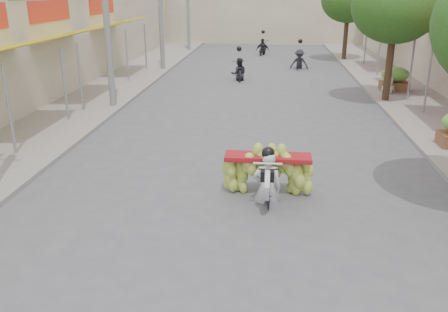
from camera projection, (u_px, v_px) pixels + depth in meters
sidewalk_left at (100, 90)px, 21.48m from camera, size 4.00×60.00×0.12m
sidewalk_right at (418, 97)px, 20.22m from camera, size 4.00×60.00×0.12m
far_building at (264, 0)px, 41.28m from camera, size 20.00×6.00×7.00m
utility_pole_mid at (105, 0)px, 17.19m from camera, size 0.60×0.24×8.00m
street_tree_mid at (396, 6)px, 18.18m from camera, size 3.40×3.40×5.25m
produce_crate_far at (395, 77)px, 21.01m from camera, size 1.20×0.88×1.16m
banana_motorbike at (268, 168)px, 10.38m from camera, size 2.20×1.78×2.12m
pedestrian at (389, 76)px, 20.38m from camera, size 0.80×0.53×1.52m
bg_motorbike_a at (239, 66)px, 23.92m from camera, size 0.85×1.71×1.95m
bg_motorbike_b at (300, 54)px, 27.28m from camera, size 1.13×1.70×1.95m
bg_motorbike_c at (263, 44)px, 33.11m from camera, size 1.06×1.83×1.95m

